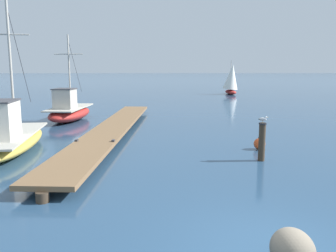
% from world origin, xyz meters
% --- Properties ---
extents(ground_plane, '(400.00, 400.00, 0.00)m').
position_xyz_m(ground_plane, '(0.00, 0.00, 0.00)').
color(ground_plane, navy).
extents(floating_dock, '(3.05, 19.83, 0.53)m').
position_xyz_m(floating_dock, '(-4.80, 12.45, 0.36)').
color(floating_dock, brown).
rests_on(floating_dock, ground).
extents(fishing_boat_0, '(2.65, 7.09, 6.57)m').
position_xyz_m(fishing_boat_0, '(-8.63, 8.67, 0.62)').
color(fishing_boat_0, gold).
rests_on(fishing_boat_0, ground).
extents(fishing_boat_1, '(2.66, 5.66, 5.77)m').
position_xyz_m(fishing_boat_1, '(-8.43, 17.60, 0.68)').
color(fishing_boat_1, '#AD2823').
rests_on(fishing_boat_1, ground).
extents(mooring_piling, '(0.30, 0.30, 1.50)m').
position_xyz_m(mooring_piling, '(1.74, 6.88, 0.79)').
color(mooring_piling, '#3D3023').
rests_on(mooring_piling, ground).
extents(perched_seagull, '(0.38, 0.18, 0.27)m').
position_xyz_m(perched_seagull, '(1.73, 6.89, 1.65)').
color(perched_seagull, gold).
rests_on(perched_seagull, mooring_piling).
extents(shore_rock_near_left, '(1.08, 1.21, 0.75)m').
position_xyz_m(shore_rock_near_left, '(0.20, -0.62, 0.32)').
color(shore_rock_near_left, slate).
rests_on(shore_rock_near_left, ground).
extents(mooring_buoy, '(0.51, 0.51, 0.59)m').
position_xyz_m(mooring_buoy, '(2.19, 8.79, 0.26)').
color(mooring_buoy, '#E04C1E').
rests_on(mooring_buoy, ground).
extents(distant_sailboat, '(2.42, 4.01, 4.46)m').
position_xyz_m(distant_sailboat, '(7.24, 40.64, 1.99)').
color(distant_sailboat, '#AD2823').
rests_on(distant_sailboat, ground).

